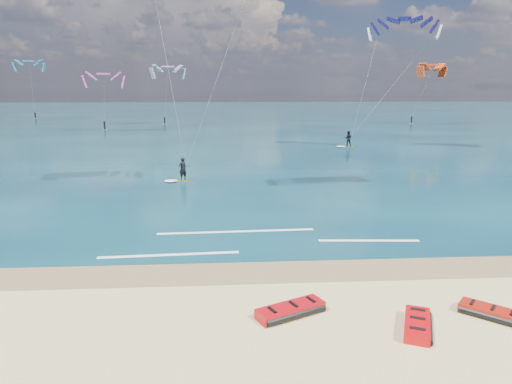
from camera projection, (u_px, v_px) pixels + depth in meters
ground at (237, 149)px, 54.21m from camera, size 320.00×320.00×0.00m
wet_sand_strip at (260, 271)px, 18.24m from camera, size 320.00×2.40×0.01m
sea at (231, 115)px, 116.42m from camera, size 320.00×200.00×0.04m
packed_kite_left at (290, 315)px, 14.79m from camera, size 2.71×2.03×0.39m
packed_kite_mid at (489, 316)px, 14.69m from camera, size 2.14×2.06×0.36m
packed_kite_right at (417, 330)px, 13.88m from camera, size 1.82×2.35×0.39m
kitesurfer_main at (191, 65)px, 31.01m from camera, size 8.64×7.21×16.52m
kitesurfer_far at (377, 76)px, 52.08m from camera, size 11.45×6.47×15.92m
shoreline_foam at (250, 241)px, 21.75m from camera, size 14.77×3.65×0.01m
distant_kites at (178, 96)px, 86.35m from camera, size 86.39×31.18×12.50m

